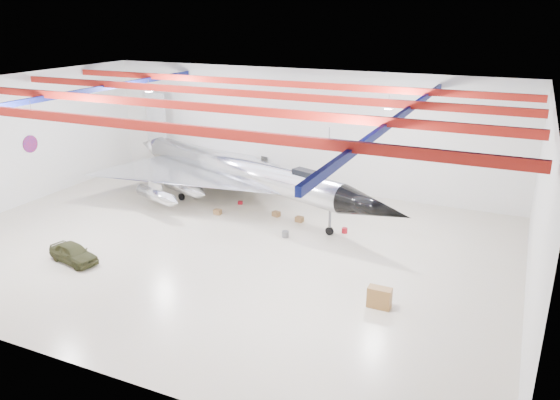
% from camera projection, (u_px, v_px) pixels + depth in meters
% --- Properties ---
extents(floor, '(40.00, 40.00, 0.00)m').
position_uv_depth(floor, '(221.00, 245.00, 39.03)').
color(floor, beige).
rests_on(floor, ground).
extents(wall_back, '(40.00, 0.00, 40.00)m').
position_uv_depth(wall_back, '(302.00, 130.00, 50.11)').
color(wall_back, silver).
rests_on(wall_back, floor).
extents(wall_left, '(0.00, 30.00, 30.00)m').
position_uv_depth(wall_left, '(9.00, 143.00, 45.05)').
color(wall_left, silver).
rests_on(wall_left, floor).
extents(wall_right, '(0.00, 30.00, 30.00)m').
position_uv_depth(wall_right, '(539.00, 214.00, 29.39)').
color(wall_right, silver).
rests_on(wall_right, floor).
extents(ceiling, '(40.00, 40.00, 0.00)m').
position_uv_depth(ceiling, '(215.00, 90.00, 35.41)').
color(ceiling, '#0A0F38').
rests_on(ceiling, wall_back).
extents(ceiling_structure, '(39.50, 29.50, 1.08)m').
position_uv_depth(ceiling_structure, '(216.00, 100.00, 35.63)').
color(ceiling_structure, maroon).
rests_on(ceiling_structure, ceiling).
extents(wall_roundel, '(0.10, 1.50, 1.50)m').
position_uv_depth(wall_roundel, '(30.00, 144.00, 46.91)').
color(wall_roundel, '#B21414').
rests_on(wall_roundel, wall_left).
extents(jet_aircraft, '(30.15, 22.58, 8.50)m').
position_uv_depth(jet_aircraft, '(238.00, 173.00, 46.38)').
color(jet_aircraft, silver).
rests_on(jet_aircraft, floor).
extents(jeep, '(4.11, 2.34, 1.32)m').
position_uv_depth(jeep, '(73.00, 253.00, 36.16)').
color(jeep, '#35371B').
rests_on(jeep, floor).
extents(desk, '(1.33, 0.68, 1.22)m').
position_uv_depth(desk, '(379.00, 298.00, 30.65)').
color(desk, brown).
rests_on(desk, floor).
extents(crate_ply, '(0.59, 0.48, 0.41)m').
position_uv_depth(crate_ply, '(218.00, 212.00, 44.83)').
color(crate_ply, olive).
rests_on(crate_ply, floor).
extents(toolbox_red, '(0.47, 0.42, 0.27)m').
position_uv_depth(toolbox_red, '(240.00, 203.00, 47.19)').
color(toolbox_red, maroon).
rests_on(toolbox_red, floor).
extents(engine_drum, '(0.63, 0.63, 0.46)m').
position_uv_depth(engine_drum, '(285.00, 234.00, 40.31)').
color(engine_drum, '#59595B').
rests_on(engine_drum, floor).
extents(parts_bin, '(0.66, 0.56, 0.42)m').
position_uv_depth(parts_bin, '(299.00, 219.00, 43.24)').
color(parts_bin, olive).
rests_on(parts_bin, floor).
extents(crate_small, '(0.47, 0.40, 0.30)m').
position_uv_depth(crate_small, '(196.00, 196.00, 48.86)').
color(crate_small, '#59595B').
rests_on(crate_small, floor).
extents(tool_chest, '(0.53, 0.53, 0.40)m').
position_uv_depth(tool_chest, '(345.00, 230.00, 41.06)').
color(tool_chest, maroon).
rests_on(tool_chest, floor).
extents(oil_barrel, '(0.70, 0.63, 0.41)m').
position_uv_depth(oil_barrel, '(276.00, 214.00, 44.39)').
color(oil_barrel, olive).
rests_on(oil_barrel, floor).
extents(spares_box, '(0.49, 0.49, 0.38)m').
position_uv_depth(spares_box, '(319.00, 205.00, 46.45)').
color(spares_box, '#59595B').
rests_on(spares_box, floor).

